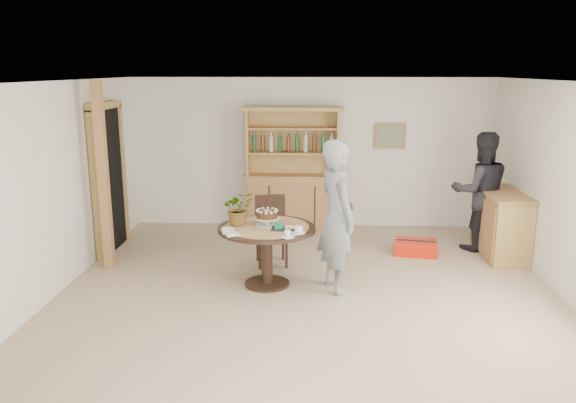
# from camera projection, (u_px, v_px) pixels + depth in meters

# --- Properties ---
(ground) EXTENTS (7.00, 7.00, 0.00)m
(ground) POSITION_uv_depth(u_px,v_px,m) (307.00, 309.00, 6.33)
(ground) COLOR tan
(ground) RESTS_ON ground
(room_shell) EXTENTS (6.04, 7.04, 2.52)m
(room_shell) POSITION_uv_depth(u_px,v_px,m) (309.00, 156.00, 5.93)
(room_shell) COLOR white
(room_shell) RESTS_ON ground
(doorway) EXTENTS (0.13, 1.10, 2.18)m
(doorway) POSITION_uv_depth(u_px,v_px,m) (108.00, 177.00, 8.16)
(doorway) COLOR black
(doorway) RESTS_ON ground
(pine_post) EXTENTS (0.12, 0.12, 2.50)m
(pine_post) POSITION_uv_depth(u_px,v_px,m) (103.00, 177.00, 7.33)
(pine_post) COLOR #AE7E49
(pine_post) RESTS_ON ground
(hutch) EXTENTS (1.62, 0.54, 2.04)m
(hutch) POSITION_uv_depth(u_px,v_px,m) (293.00, 189.00, 9.33)
(hutch) COLOR tan
(hutch) RESTS_ON ground
(sideboard) EXTENTS (0.54, 1.26, 0.94)m
(sideboard) POSITION_uv_depth(u_px,v_px,m) (501.00, 224.00, 8.03)
(sideboard) COLOR tan
(sideboard) RESTS_ON ground
(dining_table) EXTENTS (1.20, 1.20, 0.76)m
(dining_table) POSITION_uv_depth(u_px,v_px,m) (267.00, 238.00, 6.89)
(dining_table) COLOR black
(dining_table) RESTS_ON ground
(dining_chair) EXTENTS (0.49, 0.49, 0.95)m
(dining_chair) POSITION_uv_depth(u_px,v_px,m) (271.00, 225.00, 7.71)
(dining_chair) COLOR black
(dining_chair) RESTS_ON ground
(birthday_cake) EXTENTS (0.30, 0.30, 0.20)m
(birthday_cake) POSITION_uv_depth(u_px,v_px,m) (267.00, 215.00, 6.88)
(birthday_cake) COLOR white
(birthday_cake) RESTS_ON dining_table
(flower_vase) EXTENTS (0.47, 0.44, 0.42)m
(flower_vase) POSITION_uv_depth(u_px,v_px,m) (238.00, 208.00, 6.87)
(flower_vase) COLOR #3F7233
(flower_vase) RESTS_ON dining_table
(gift_tray) EXTENTS (0.30, 0.20, 0.08)m
(gift_tray) POSITION_uv_depth(u_px,v_px,m) (284.00, 227.00, 6.72)
(gift_tray) COLOR black
(gift_tray) RESTS_ON dining_table
(coffee_cup_a) EXTENTS (0.15, 0.15, 0.09)m
(coffee_cup_a) POSITION_uv_depth(u_px,v_px,m) (299.00, 230.00, 6.56)
(coffee_cup_a) COLOR white
(coffee_cup_a) RESTS_ON dining_table
(coffee_cup_b) EXTENTS (0.15, 0.15, 0.08)m
(coffee_cup_b) POSITION_uv_depth(u_px,v_px,m) (288.00, 234.00, 6.40)
(coffee_cup_b) COLOR white
(coffee_cup_b) RESTS_ON dining_table
(napkins) EXTENTS (0.24, 0.33, 0.03)m
(napkins) POSITION_uv_depth(u_px,v_px,m) (230.00, 232.00, 6.57)
(napkins) COLOR white
(napkins) RESTS_ON dining_table
(teen_boy) EXTENTS (0.66, 0.79, 1.84)m
(teen_boy) POSITION_uv_depth(u_px,v_px,m) (337.00, 216.00, 6.68)
(teen_boy) COLOR slate
(teen_boy) RESTS_ON ground
(adult_person) EXTENTS (0.89, 0.71, 1.76)m
(adult_person) POSITION_uv_depth(u_px,v_px,m) (480.00, 192.00, 8.23)
(adult_person) COLOR black
(adult_person) RESTS_ON ground
(red_suitcase) EXTENTS (0.66, 0.49, 0.21)m
(red_suitcase) POSITION_uv_depth(u_px,v_px,m) (415.00, 247.00, 8.17)
(red_suitcase) COLOR red
(red_suitcase) RESTS_ON ground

